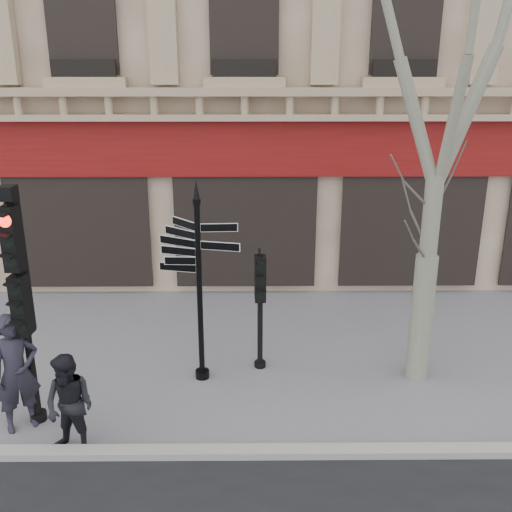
# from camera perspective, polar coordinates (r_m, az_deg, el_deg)

# --- Properties ---
(ground) EXTENTS (80.00, 80.00, 0.00)m
(ground) POSITION_cam_1_polar(r_m,az_deg,el_deg) (9.93, -1.28, -14.37)
(ground) COLOR slate
(ground) RESTS_ON ground
(kerb) EXTENTS (80.00, 0.25, 0.12)m
(kerb) POSITION_cam_1_polar(r_m,az_deg,el_deg) (8.75, -1.41, -19.01)
(kerb) COLOR #98958F
(kerb) RESTS_ON ground
(fingerpost) EXTENTS (2.00, 2.00, 3.64)m
(fingerpost) POSITION_cam_1_polar(r_m,az_deg,el_deg) (9.65, -5.81, 0.65)
(fingerpost) COLOR black
(fingerpost) RESTS_ON ground
(traffic_signal_main) EXTENTS (0.43, 0.32, 3.80)m
(traffic_signal_main) POSITION_cam_1_polar(r_m,az_deg,el_deg) (9.07, -22.58, -2.20)
(traffic_signal_main) COLOR black
(traffic_signal_main) RESTS_ON ground
(traffic_signal_secondary) EXTENTS (0.38, 0.28, 2.21)m
(traffic_signal_secondary) POSITION_cam_1_polar(r_m,az_deg,el_deg) (10.28, 0.42, -3.48)
(traffic_signal_secondary) COLOR black
(traffic_signal_secondary) RESTS_ON ground
(pedestrian_a) EXTENTS (0.83, 0.76, 1.90)m
(pedestrian_a) POSITION_cam_1_polar(r_m,az_deg,el_deg) (9.56, -22.86, -10.73)
(pedestrian_a) COLOR #22202B
(pedestrian_a) RESTS_ON ground
(pedestrian_b) EXTENTS (0.91, 0.80, 1.57)m
(pedestrian_b) POSITION_cam_1_polar(r_m,az_deg,el_deg) (8.80, -18.13, -14.06)
(pedestrian_b) COLOR black
(pedestrian_b) RESTS_ON ground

